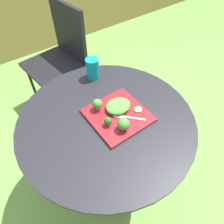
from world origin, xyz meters
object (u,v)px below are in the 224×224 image
object	(u,v)px
salad_plate	(118,115)
fork	(126,117)
patio_chair	(61,52)
drinking_glass	(93,69)

from	to	relation	value
salad_plate	fork	bearing A→B (deg)	-63.01
patio_chair	salad_plate	distance (m)	1.02
salad_plate	fork	size ratio (longest dim) A/B	2.20
patio_chair	drinking_glass	distance (m)	0.72
patio_chair	fork	xyz separation A→B (m)	(-0.13, -1.03, 0.22)
drinking_glass	fork	distance (m)	0.37
fork	patio_chair	bearing A→B (deg)	83.03
drinking_glass	fork	bearing A→B (deg)	-97.24
patio_chair	fork	size ratio (longest dim) A/B	7.24
drinking_glass	salad_plate	bearing A→B (deg)	-101.58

